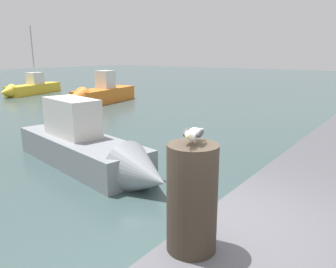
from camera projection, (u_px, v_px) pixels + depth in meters
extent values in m
cylinder|color=#382D23|center=(192.00, 198.00, 2.76)|extent=(0.43, 0.43, 0.94)
cylinder|color=#C67760|center=(191.00, 142.00, 2.66)|extent=(0.01, 0.01, 0.04)
cylinder|color=#C67760|center=(196.00, 142.00, 2.65)|extent=(0.01, 0.01, 0.04)
ellipsoid|color=white|center=(193.00, 134.00, 2.63)|extent=(0.25, 0.15, 0.10)
sphere|color=white|center=(189.00, 135.00, 2.50)|extent=(0.06, 0.06, 0.06)
cone|color=gold|center=(187.00, 137.00, 2.45)|extent=(0.05, 0.03, 0.02)
cube|color=white|center=(198.00, 130.00, 2.76)|extent=(0.09, 0.10, 0.01)
ellipsoid|color=#363636|center=(187.00, 132.00, 2.65)|extent=(0.19, 0.09, 0.06)
ellipsoid|color=#363636|center=(201.00, 133.00, 2.61)|extent=(0.19, 0.09, 0.06)
cube|color=orange|center=(105.00, 95.00, 19.67)|extent=(4.62, 2.17, 0.82)
cone|color=orange|center=(75.00, 100.00, 17.42)|extent=(1.47, 1.47, 1.27)
cube|color=white|center=(105.00, 79.00, 19.58)|extent=(1.11, 0.98, 1.04)
cube|color=yellow|center=(34.00, 89.00, 23.80)|extent=(4.70, 2.42, 0.68)
cone|color=yellow|center=(7.00, 92.00, 21.44)|extent=(1.26, 1.26, 1.00)
cube|color=white|center=(35.00, 78.00, 23.79)|extent=(1.26, 1.05, 0.83)
cylinder|color=#A5A5A8|center=(32.00, 49.00, 23.31)|extent=(0.08, 0.08, 3.23)
cube|color=gray|center=(81.00, 151.00, 8.62)|extent=(2.14, 4.72, 0.71)
cone|color=gray|center=(144.00, 175.00, 6.76)|extent=(1.42, 1.42, 1.22)
cube|color=silver|center=(72.00, 117.00, 8.66)|extent=(1.11, 1.80, 0.98)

